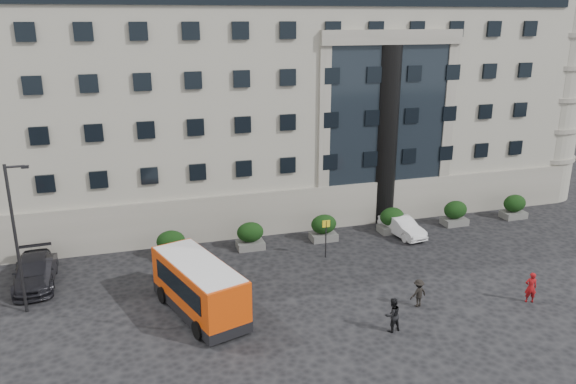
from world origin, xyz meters
name	(u,v)px	position (x,y,z in m)	size (l,w,h in m)	color
ground	(262,306)	(0.00, 0.00, 0.00)	(120.00, 120.00, 0.00)	black
civic_building	(265,86)	(6.00, 22.00, 9.00)	(44.00, 24.00, 18.00)	#9E9B8C
entrance_column	(385,136)	(12.00, 10.30, 6.50)	(1.80, 1.80, 13.00)	black
hedge_a	(171,244)	(-4.00, 7.80, 0.93)	(1.80, 1.26, 1.84)	#5F5F5D
hedge_b	(250,236)	(1.20, 7.80, 0.93)	(1.80, 1.26, 1.84)	#5F5F5D
hedge_c	(324,227)	(6.40, 7.80, 0.93)	(1.80, 1.26, 1.84)	#5F5F5D
hedge_d	(392,220)	(11.60, 7.80, 0.93)	(1.80, 1.26, 1.84)	#5F5F5D
hedge_e	(455,213)	(16.80, 7.80, 0.93)	(1.80, 1.26, 1.84)	#5F5F5D
hedge_f	(514,206)	(22.00, 7.80, 0.93)	(1.80, 1.26, 1.84)	#5F5F5D
street_lamp	(16,234)	(-11.94, 3.00, 4.37)	(1.16, 0.18, 8.00)	#262628
bus_stop_sign	(326,232)	(5.50, 5.00, 1.73)	(0.50, 0.08, 2.52)	#262628
minibus	(199,286)	(-3.29, 0.22, 1.57)	(4.32, 7.22, 2.85)	#CC3D09
red_truck	(12,207)	(-14.56, 16.87, 1.57)	(3.57, 6.08, 3.08)	maroon
parked_car_b	(40,273)	(-11.64, 6.21, 0.71)	(1.51, 4.32, 1.42)	black
parked_car_c	(34,272)	(-11.93, 6.28, 0.78)	(2.17, 5.34, 1.55)	black
white_taxi	(402,226)	(12.02, 7.00, 0.67)	(1.42, 4.07, 1.34)	silver
pedestrian_a	(531,287)	(14.00, -3.80, 0.87)	(0.63, 0.42, 1.74)	maroon
pedestrian_b	(392,315)	(5.49, -4.28, 0.88)	(0.86, 0.67, 1.76)	black
pedestrian_c	(418,293)	(7.97, -2.45, 0.77)	(1.00, 0.57, 1.55)	black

